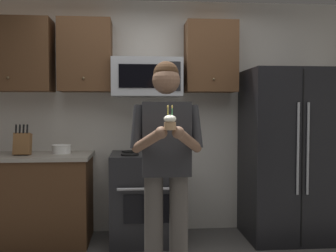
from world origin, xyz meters
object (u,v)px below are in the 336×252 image
object	(u,v)px
refrigerator	(288,154)
cupcake	(170,122)
microwave	(147,78)
knife_block	(22,144)
person	(166,158)
oven_range	(147,197)
bowl_large_white	(61,149)

from	to	relation	value
refrigerator	cupcake	distance (m)	1.92
microwave	cupcake	world-z (taller)	microwave
microwave	knife_block	world-z (taller)	microwave
knife_block	person	world-z (taller)	person
oven_range	microwave	bearing A→B (deg)	89.98
knife_block	bowl_large_white	world-z (taller)	knife_block
knife_block	bowl_large_white	xyz separation A→B (m)	(0.37, 0.10, -0.07)
refrigerator	cupcake	size ratio (longest dim) A/B	10.35
refrigerator	knife_block	size ratio (longest dim) A/B	5.63
refrigerator	cupcake	xyz separation A→B (m)	(-1.38, -1.28, 0.39)
knife_block	refrigerator	bearing A→B (deg)	-0.20
refrigerator	person	distance (m)	1.68
person	refrigerator	bearing A→B (deg)	34.68
oven_range	refrigerator	xyz separation A→B (m)	(1.50, -0.04, 0.44)
microwave	knife_block	xyz separation A→B (m)	(-1.26, -0.15, -0.69)
microwave	knife_block	distance (m)	1.44
knife_block	microwave	bearing A→B (deg)	6.72
refrigerator	knife_block	distance (m)	2.77
microwave	cupcake	xyz separation A→B (m)	(0.12, -1.44, -0.43)
cupcake	knife_block	bearing A→B (deg)	136.94
knife_block	cupcake	distance (m)	1.91
microwave	cupcake	distance (m)	1.51
person	cupcake	size ratio (longest dim) A/B	10.13
bowl_large_white	cupcake	size ratio (longest dim) A/B	1.14
microwave	oven_range	bearing A→B (deg)	-90.02
bowl_large_white	cupcake	distance (m)	1.75
oven_range	person	xyz separation A→B (m)	(0.12, -0.99, 0.53)
refrigerator	bowl_large_white	xyz separation A→B (m)	(-2.40, 0.11, 0.07)
refrigerator	person	xyz separation A→B (m)	(-1.38, -0.95, 0.10)
person	microwave	bearing A→B (deg)	96.22
oven_range	knife_block	xyz separation A→B (m)	(-1.26, -0.03, 0.57)
refrigerator	person	world-z (taller)	refrigerator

